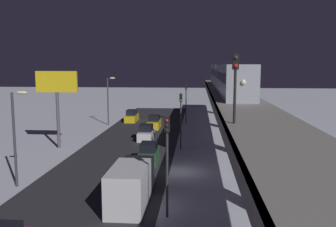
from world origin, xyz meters
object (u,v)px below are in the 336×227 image
at_px(subway_train, 227,76).
at_px(box_truck, 132,183).
at_px(sedan_yellow, 154,123).
at_px(sedan_yellow_2, 132,117).
at_px(sedan_white, 146,134).
at_px(sedan_green, 149,154).
at_px(traffic_light_near, 167,153).
at_px(traffic_light_far, 186,98).
at_px(commercial_billboard, 57,89).
at_px(rail_signal, 235,76).
at_px(traffic_light_mid, 181,113).

distance_m(subway_train, box_truck, 27.96).
distance_m(sedan_yellow, sedan_yellow_2, 7.80).
bearing_deg(sedan_white, sedan_yellow_2, 107.15).
relative_size(sedan_green, traffic_light_near, 0.68).
height_order(box_truck, traffic_light_far, traffic_light_far).
distance_m(sedan_yellow_2, commercial_billboard, 21.92).
xyz_separation_m(subway_train, sedan_yellow_2, (15.08, -10.57, -7.23)).
xyz_separation_m(sedan_green, commercial_billboard, (11.22, -5.29, 6.03)).
bearing_deg(commercial_billboard, sedan_yellow_2, -103.23).
height_order(sedan_yellow_2, commercial_billboard, commercial_billboard).
distance_m(rail_signal, sedan_green, 17.53).
xyz_separation_m(sedan_yellow_2, traffic_light_mid, (-9.30, 20.05, 3.40)).
distance_m(rail_signal, sedan_yellow_2, 42.66).
bearing_deg(sedan_green, sedan_white, 99.37).
distance_m(subway_train, sedan_yellow, 13.43).
relative_size(sedan_yellow_2, traffic_light_far, 0.71).
bearing_deg(sedan_yellow, sedan_white, -90.00).
relative_size(sedan_green, box_truck, 0.59).
xyz_separation_m(sedan_yellow, sedan_green, (-1.80, 19.51, -0.00)).
distance_m(sedan_white, sedan_yellow, 8.61).
xyz_separation_m(sedan_white, box_truck, (-2.00, 21.46, 0.56)).
xyz_separation_m(subway_train, sedan_white, (10.48, 4.33, -7.24)).
xyz_separation_m(subway_train, box_truck, (8.48, 25.79, -6.68)).
bearing_deg(traffic_light_near, rail_signal, 166.81).
distance_m(sedan_white, commercial_billboard, 12.52).
bearing_deg(sedan_white, traffic_light_near, -78.86).
bearing_deg(sedan_yellow, traffic_light_far, 46.65).
distance_m(sedan_white, box_truck, 21.56).
bearing_deg(sedan_white, traffic_light_mid, -47.57).
xyz_separation_m(sedan_yellow_2, traffic_light_far, (-9.30, 1.32, 3.40)).
distance_m(traffic_light_mid, traffic_light_far, 18.73).
distance_m(box_truck, commercial_billboard, 20.29).
bearing_deg(subway_train, traffic_light_near, 78.42).
height_order(subway_train, sedan_white, subway_train).
height_order(sedan_yellow, commercial_billboard, commercial_billboard).
relative_size(subway_train, rail_signal, 9.22).
height_order(rail_signal, sedan_white, rail_signal).
distance_m(sedan_white, traffic_light_near, 24.57).
xyz_separation_m(sedan_yellow, traffic_light_mid, (-4.70, 13.75, 3.40)).
height_order(sedan_yellow, traffic_light_mid, traffic_light_mid).
relative_size(traffic_light_near, traffic_light_mid, 1.00).
relative_size(sedan_white, traffic_light_far, 0.66).
height_order(sedan_yellow, sedan_yellow_2, same).
bearing_deg(sedan_green, rail_signal, -63.66).
bearing_deg(traffic_light_far, sedan_white, 70.92).
xyz_separation_m(traffic_light_near, traffic_light_mid, (0.00, -18.73, 0.00)).
relative_size(subway_train, traffic_light_near, 5.76).
height_order(sedan_yellow_2, traffic_light_far, traffic_light_far).
distance_m(sedan_green, traffic_light_far, 24.89).
height_order(sedan_white, box_truck, box_truck).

